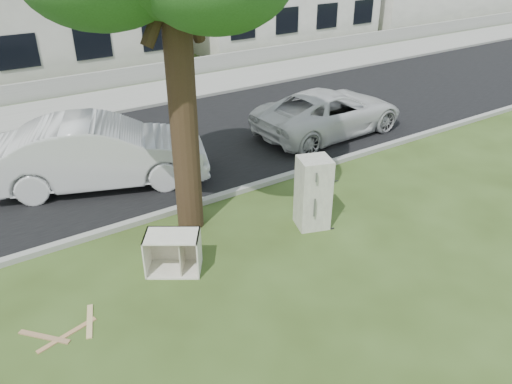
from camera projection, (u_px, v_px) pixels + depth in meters
ground at (253, 260)px, 9.50m from camera, size 120.00×120.00×0.00m
road at (136, 154)px, 13.91m from camera, size 120.00×7.00×0.01m
kerb_near at (194, 207)px, 11.30m from camera, size 120.00×0.18×0.12m
kerb_far at (96, 118)px, 16.52m from camera, size 120.00×0.18×0.12m
sidewalk at (83, 106)px, 17.59m from camera, size 120.00×2.80×0.01m
low_wall at (69, 85)px, 18.60m from camera, size 120.00×0.15×0.70m
fridge at (313, 193)px, 10.25m from camera, size 0.79×0.76×1.54m
cabinet at (173, 253)px, 9.05m from camera, size 1.15×1.04×0.76m
plank_a at (67, 335)px, 7.75m from camera, size 0.98×0.34×0.02m
plank_b at (44, 337)px, 7.71m from camera, size 0.65×0.71×0.02m
plank_c at (90, 321)px, 8.02m from camera, size 0.33×0.78×0.02m
car_center at (101, 152)px, 11.95m from camera, size 5.32×3.38×1.65m
car_right at (329, 112)px, 14.99m from camera, size 4.92×2.44×1.34m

